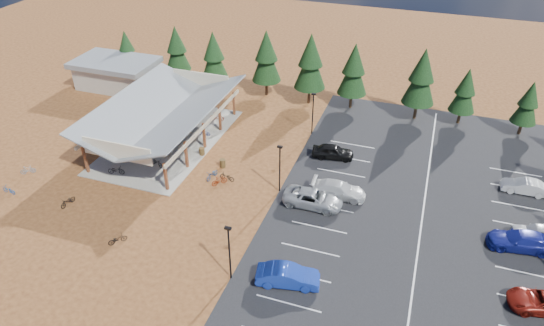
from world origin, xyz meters
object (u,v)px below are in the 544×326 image
Objects in this scene: outbuilding at (117,73)px; bike_10 at (9,190)px; car_9 at (525,186)px; car_6 at (543,302)px; car_7 at (521,241)px; bike_5 at (174,154)px; car_8 at (539,233)px; bike_1 at (131,148)px; bike_0 at (116,170)px; lamp_post_0 at (229,249)px; bike_15 at (219,180)px; bike_4 at (157,162)px; bike_6 at (204,132)px; bike_9 at (28,170)px; bike_3 at (190,107)px; bike_8 at (68,201)px; trash_bin_1 at (223,163)px; bike_12 at (117,239)px; car_2 at (313,198)px; bike_7 at (217,117)px; trash_bin_0 at (202,152)px; bike_pavilion at (165,111)px; bike_16 at (227,177)px; car_4 at (333,151)px; lamp_post_1 at (280,166)px; lamp_post_2 at (313,111)px; bike_14 at (212,174)px; bike_2 at (147,129)px; car_3 at (339,190)px.

bike_10 is (4.42, -24.91, -1.62)m from outbuilding.
car_6 is at bearing -0.09° from car_9.
outbuilding is 2.05× the size of car_7.
bike_5 is 0.42× the size of car_8.
bike_0 is at bearing -154.67° from bike_1.
lamp_post_0 reaches higher than bike_15.
bike_4 is 14.16m from bike_10.
bike_6 is 20.79m from bike_10.
bike_9 is (3.69, -21.55, -1.58)m from outbuilding.
bike_3 is 1.00× the size of bike_8.
bike_1 reaches higher than trash_bin_1.
car_7 is (39.43, 7.49, 0.39)m from bike_8.
bike_12 is 35.62m from car_8.
car_2 is at bearing -16.85° from trash_bin_1.
bike_7 is at bearing -23.43° from bike_15.
car_6 reaches higher than trash_bin_0.
bike_pavilion is 3.96× the size of car_6.
bike_16 is at bearing -73.35° from bike_12.
car_2 reaches higher than bike_16.
bike_16 is 0.37× the size of car_4.
lamp_post_1 is 8.66m from car_4.
lamp_post_1 is 26.04m from bike_9.
lamp_post_2 reaches higher than bike_16.
lamp_post_0 is 2.89× the size of bike_14.
car_9 is (37.39, 2.48, -3.09)m from bike_pavilion.
bike_0 is 1.13× the size of bike_10.
bike_pavilion is 17.24m from bike_10.
bike_0 is at bearing 168.79° from bike_3.
lamp_post_1 is 3.08× the size of bike_15.
bike_8 is (-1.95, -21.04, -0.16)m from bike_3.
bike_7 is at bearing -128.66° from car_6.
bike_1 is 1.15× the size of bike_12.
car_4 is (3.50, -4.39, -2.18)m from lamp_post_2.
bike_5 reaches higher than bike_9.
bike_2 is 16.07m from bike_10.
car_9 is at bearing -11.41° from lamp_post_2.
car_3 is at bearing -115.15° from bike_9.
bike_6 is 3.68m from bike_7.
bike_pavilion is at bearing -38.16° from outbuilding.
bike_12 is (6.03, -8.72, -0.14)m from bike_0.
bike_3 is 40.75m from car_8.
car_4 reaches higher than car_8.
car_4 reaches higher than bike_14.
bike_3 is 43.35m from car_6.
trash_bin_1 is 0.49× the size of bike_5.
bike_14 is (-0.15, -2.26, 0.02)m from trash_bin_1.
car_7 is (36.44, -6.05, -3.00)m from bike_pavilion.
bike_0 is 15.28m from bike_3.
bike_pavilion is 37.60m from car_9.
bike_6 is 37.19m from car_6.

